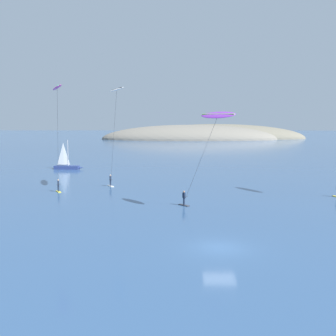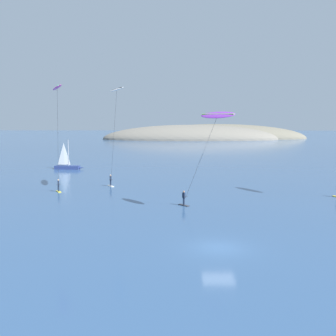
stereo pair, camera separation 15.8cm
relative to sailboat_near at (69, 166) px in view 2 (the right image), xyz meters
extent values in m
plane|color=#2D4C75|center=(24.34, -49.18, -0.64)|extent=(600.00, 600.00, 0.00)
ellipsoid|color=slate|center=(27.22, 114.41, -0.64)|extent=(81.88, 31.46, 13.42)
ellipsoid|color=#6B6656|center=(40.11, 122.00, -0.64)|extent=(85.34, 30.16, 13.88)
cube|color=navy|center=(-0.30, 0.02, -0.29)|extent=(4.89, 1.76, 0.70)
cone|color=navy|center=(2.09, -0.16, -0.29)|extent=(2.20, 0.83, 0.67)
cylinder|color=#B2B2B7|center=(-0.01, 0.00, 2.56)|extent=(0.12, 0.12, 5.00)
pyramid|color=white|center=(-0.90, 0.07, 2.38)|extent=(1.80, 0.22, 4.25)
cylinder|color=#A5A5AD|center=(-0.90, 0.07, 0.31)|extent=(1.80, 0.22, 0.08)
cube|color=#2D2D33|center=(21.87, -33.52, -0.60)|extent=(1.31, 1.38, 0.08)
cylinder|color=#192338|center=(21.87, -33.52, -0.16)|extent=(0.22, 0.22, 0.80)
cube|color=#192338|center=(21.87, -33.52, 0.54)|extent=(0.38, 0.39, 0.60)
sphere|color=#9E7051|center=(21.87, -33.52, 0.96)|extent=(0.22, 0.22, 0.22)
cylinder|color=black|center=(22.10, -33.78, 0.42)|extent=(0.43, 0.40, 0.04)
ellipsoid|color=purple|center=(25.23, -37.21, 9.60)|extent=(4.07, 4.28, 0.84)
cylinder|color=#7ACC42|center=(25.23, -37.21, 9.65)|extent=(3.05, 3.32, 0.16)
cylinder|color=#333338|center=(23.67, -35.49, 4.96)|extent=(3.16, 3.47, 9.09)
cube|color=silver|center=(11.37, -20.15, -0.60)|extent=(1.16, 1.47, 0.08)
cylinder|color=#192338|center=(11.37, -20.15, -0.16)|extent=(0.22, 0.22, 0.80)
cube|color=#192338|center=(11.37, -20.15, 0.54)|extent=(0.31, 0.39, 0.60)
sphere|color=tan|center=(11.37, -20.15, 0.96)|extent=(0.22, 0.22, 0.22)
cylinder|color=black|center=(11.50, -20.48, 0.42)|extent=(0.53, 0.23, 0.04)
ellipsoid|color=white|center=(13.13, -24.82, 13.00)|extent=(3.41, 6.02, 0.68)
cylinder|color=black|center=(13.13, -24.82, 13.05)|extent=(2.12, 5.30, 0.16)
cylinder|color=#333338|center=(12.31, -22.65, 6.66)|extent=(1.66, 4.36, 12.49)
cube|color=yellow|center=(5.05, -24.90, -0.60)|extent=(1.07, 1.51, 0.08)
cylinder|color=#192338|center=(5.05, -24.90, -0.16)|extent=(0.22, 0.22, 0.80)
cube|color=#192338|center=(5.05, -24.90, 0.54)|extent=(0.30, 0.39, 0.60)
sphere|color=beige|center=(5.05, -24.90, 0.96)|extent=(0.22, 0.22, 0.22)
cylinder|color=black|center=(5.16, -25.24, 0.42)|extent=(0.53, 0.21, 0.04)
ellipsoid|color=#D62D9E|center=(6.75, -30.07, 12.90)|extent=(2.81, 5.68, 0.73)
cylinder|color=#28D160|center=(6.75, -30.07, 12.95)|extent=(1.83, 5.12, 0.16)
cylinder|color=#333338|center=(5.95, -27.65, 6.61)|extent=(1.63, 4.86, 12.39)
camera|label=1|loc=(20.99, -80.67, 9.32)|focal=45.00mm
camera|label=2|loc=(21.14, -80.67, 9.32)|focal=45.00mm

